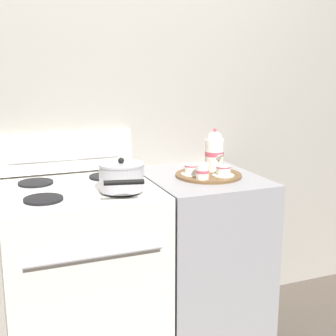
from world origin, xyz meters
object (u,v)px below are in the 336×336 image
serving_tray (209,175)px  teacup_right (223,171)px  teapot (214,151)px  teacup_left (192,170)px  stove (81,278)px  creamer_jug (203,171)px  saucepan (122,177)px

serving_tray → teacup_right: size_ratio=3.08×
teapot → teacup_left: teapot is taller
stove → teacup_left: (0.60, 0.00, 0.50)m
teacup_left → teacup_right: (0.14, -0.09, 0.00)m
teacup_left → creamer_jug: 0.11m
stove → teapot: size_ratio=4.09×
teapot → serving_tray: bearing=-136.7°
saucepan → serving_tray: bearing=14.7°
serving_tray → teapot: 0.14m
stove → saucepan: bearing=-41.2°
stove → creamer_jug: creamer_jug is taller
teacup_left → teacup_right: same height
stove → teacup_left: teacup_left is taller
stove → teacup_left: bearing=0.1°
saucepan → teacup_left: 0.45m
teapot → creamer_jug: size_ratio=2.93×
stove → teacup_left: 0.78m
teapot → stove: bearing=-177.1°
teapot → creamer_jug: bearing=-133.6°
stove → teapot: bearing=2.9°
stove → saucepan: size_ratio=2.98×
creamer_jug → teacup_left: bearing=94.8°
teacup_right → serving_tray: bearing=126.1°
teapot → teacup_left: size_ratio=2.05×
stove → teacup_right: 0.90m
creamer_jug → saucepan: bearing=-174.2°
stove → teacup_right: (0.74, -0.09, 0.50)m
teapot → teacup_right: teapot is taller
saucepan → serving_tray: (0.51, 0.13, -0.07)m
teacup_right → creamer_jug: bearing=-170.9°
teacup_left → teacup_right: bearing=-33.0°
serving_tray → creamer_jug: size_ratio=4.40×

